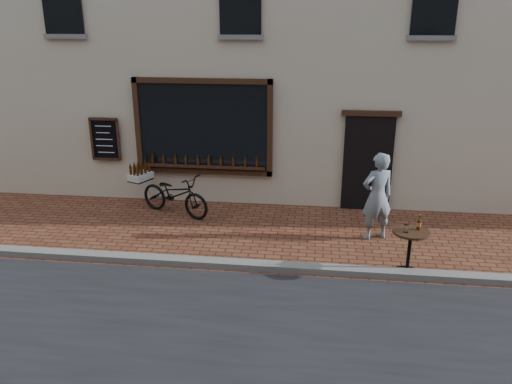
# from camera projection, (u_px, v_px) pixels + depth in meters

# --- Properties ---
(ground) EXTENTS (90.00, 90.00, 0.00)m
(ground) POSITION_uv_depth(u_px,v_px,m) (269.00, 275.00, 8.70)
(ground) COLOR #592C1C
(ground) RESTS_ON ground
(kerb) EXTENTS (90.00, 0.25, 0.12)m
(kerb) POSITION_uv_depth(u_px,v_px,m) (270.00, 266.00, 8.87)
(kerb) COLOR slate
(kerb) RESTS_ON ground
(cargo_bicycle) EXTENTS (2.16, 1.38, 1.03)m
(cargo_bicycle) POSITION_uv_depth(u_px,v_px,m) (174.00, 194.00, 11.26)
(cargo_bicycle) COLOR black
(cargo_bicycle) RESTS_ON ground
(bistro_table) EXTENTS (0.63, 0.63, 1.09)m
(bistro_table) POSITION_uv_depth(u_px,v_px,m) (410.00, 243.00, 8.56)
(bistro_table) COLOR black
(bistro_table) RESTS_ON ground
(pedestrian) EXTENTS (0.77, 0.65, 1.79)m
(pedestrian) POSITION_uv_depth(u_px,v_px,m) (377.00, 196.00, 9.88)
(pedestrian) COLOR gray
(pedestrian) RESTS_ON ground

